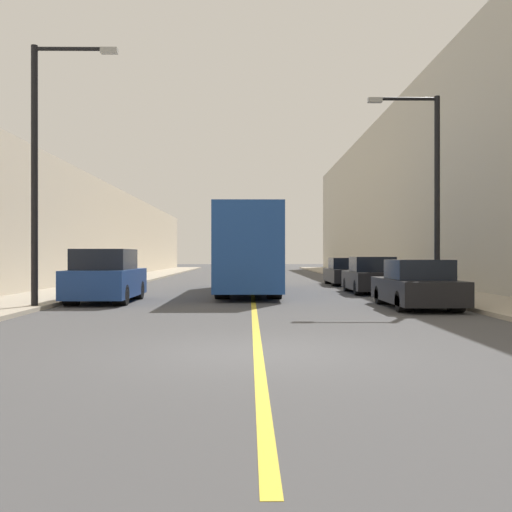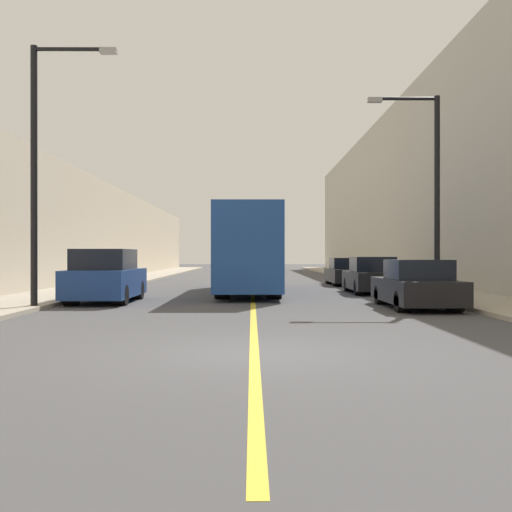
{
  "view_description": "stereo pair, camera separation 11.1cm",
  "coord_description": "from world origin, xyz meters",
  "px_view_note": "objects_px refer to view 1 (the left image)",
  "views": [
    {
      "loc": [
        -0.15,
        -9.94,
        1.63
      ],
      "look_at": [
        0.12,
        13.5,
        1.6
      ],
      "focal_mm": 42.0,
      "sensor_mm": 36.0,
      "label": 1
    },
    {
      "loc": [
        -0.04,
        -9.94,
        1.63
      ],
      "look_at": [
        0.12,
        13.5,
        1.6
      ],
      "focal_mm": 42.0,
      "sensor_mm": 36.0,
      "label": 2
    }
  ],
  "objects_px": {
    "parked_suv_left": "(106,278)",
    "car_right_far": "(345,273)",
    "street_lamp_right": "(431,182)",
    "bus": "(248,250)",
    "street_lamp_left": "(42,158)",
    "car_right_mid": "(371,277)",
    "car_right_near": "(417,286)"
  },
  "relations": [
    {
      "from": "car_right_mid",
      "to": "street_lamp_left",
      "type": "xyz_separation_m",
      "value": [
        -11.39,
        -7.57,
        3.83
      ]
    },
    {
      "from": "bus",
      "to": "street_lamp_left",
      "type": "bearing_deg",
      "value": -127.56
    },
    {
      "from": "parked_suv_left",
      "to": "car_right_mid",
      "type": "bearing_deg",
      "value": 24.91
    },
    {
      "from": "parked_suv_left",
      "to": "car_right_mid",
      "type": "xyz_separation_m",
      "value": [
        10.17,
        4.72,
        -0.15
      ]
    },
    {
      "from": "car_right_near",
      "to": "street_lamp_left",
      "type": "distance_m",
      "value": 12.0
    },
    {
      "from": "parked_suv_left",
      "to": "street_lamp_left",
      "type": "relative_size",
      "value": 0.58
    },
    {
      "from": "bus",
      "to": "parked_suv_left",
      "type": "xyz_separation_m",
      "value": [
        -4.93,
        -5.15,
        -1.02
      ]
    },
    {
      "from": "parked_suv_left",
      "to": "car_right_far",
      "type": "height_order",
      "value": "parked_suv_left"
    },
    {
      "from": "street_lamp_left",
      "to": "car_right_near",
      "type": "bearing_deg",
      "value": 2.37
    },
    {
      "from": "car_right_near",
      "to": "car_right_mid",
      "type": "xyz_separation_m",
      "value": [
        0.04,
        7.1,
        0.02
      ]
    },
    {
      "from": "parked_suv_left",
      "to": "street_lamp_right",
      "type": "bearing_deg",
      "value": 2.37
    },
    {
      "from": "bus",
      "to": "car_right_far",
      "type": "distance_m",
      "value": 8.58
    },
    {
      "from": "parked_suv_left",
      "to": "car_right_near",
      "type": "xyz_separation_m",
      "value": [
        10.13,
        -2.37,
        -0.18
      ]
    },
    {
      "from": "bus",
      "to": "car_right_mid",
      "type": "relative_size",
      "value": 2.71
    },
    {
      "from": "street_lamp_right",
      "to": "car_right_far",
      "type": "bearing_deg",
      "value": 96.17
    },
    {
      "from": "bus",
      "to": "car_right_mid",
      "type": "bearing_deg",
      "value": -4.64
    },
    {
      "from": "bus",
      "to": "car_right_far",
      "type": "height_order",
      "value": "bus"
    },
    {
      "from": "car_right_far",
      "to": "street_lamp_right",
      "type": "bearing_deg",
      "value": -83.83
    },
    {
      "from": "bus",
      "to": "parked_suv_left",
      "type": "distance_m",
      "value": 7.2
    },
    {
      "from": "parked_suv_left",
      "to": "car_right_near",
      "type": "height_order",
      "value": "parked_suv_left"
    },
    {
      "from": "car_right_near",
      "to": "car_right_far",
      "type": "distance_m",
      "value": 14.19
    },
    {
      "from": "car_right_near",
      "to": "street_lamp_right",
      "type": "relative_size",
      "value": 0.63
    },
    {
      "from": "bus",
      "to": "parked_suv_left",
      "type": "height_order",
      "value": "bus"
    },
    {
      "from": "parked_suv_left",
      "to": "street_lamp_left",
      "type": "xyz_separation_m",
      "value": [
        -1.22,
        -2.84,
        3.68
      ]
    },
    {
      "from": "car_right_far",
      "to": "street_lamp_left",
      "type": "relative_size",
      "value": 0.6
    },
    {
      "from": "car_right_mid",
      "to": "street_lamp_right",
      "type": "height_order",
      "value": "street_lamp_right"
    },
    {
      "from": "bus",
      "to": "street_lamp_left",
      "type": "relative_size",
      "value": 1.47
    },
    {
      "from": "parked_suv_left",
      "to": "street_lamp_left",
      "type": "bearing_deg",
      "value": -113.25
    },
    {
      "from": "bus",
      "to": "street_lamp_left",
      "type": "distance_m",
      "value": 10.43
    },
    {
      "from": "bus",
      "to": "street_lamp_right",
      "type": "distance_m",
      "value": 8.34
    },
    {
      "from": "car_right_mid",
      "to": "car_right_far",
      "type": "bearing_deg",
      "value": 89.85
    },
    {
      "from": "bus",
      "to": "car_right_near",
      "type": "xyz_separation_m",
      "value": [
        5.2,
        -7.52,
        -1.2
      ]
    }
  ]
}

